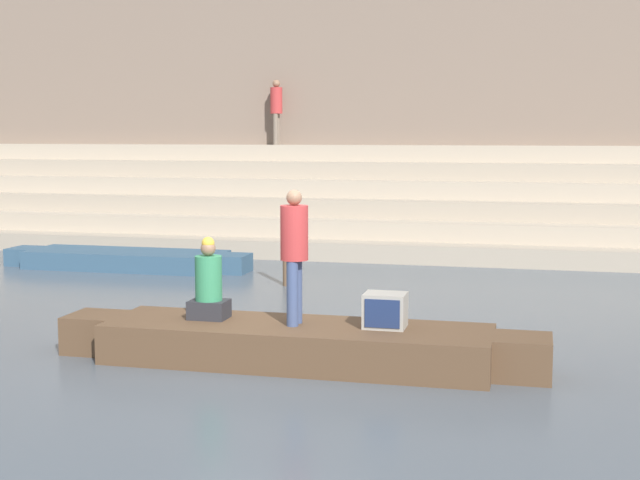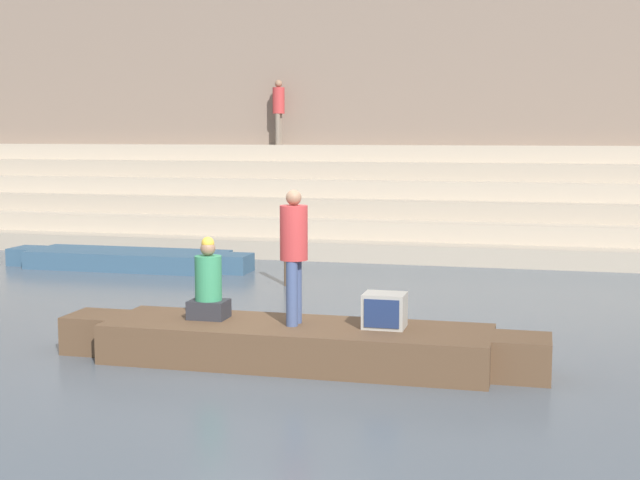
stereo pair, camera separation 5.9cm
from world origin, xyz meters
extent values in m
plane|color=#4C5660|center=(0.00, 0.00, 0.00)|extent=(120.00, 120.00, 0.00)
cube|color=tan|center=(0.00, 10.47, 0.21)|extent=(36.00, 4.20, 0.42)
cube|color=#B2A28D|center=(0.00, 10.82, 0.62)|extent=(36.00, 3.50, 0.42)
cube|color=tan|center=(0.00, 11.17, 1.04)|extent=(36.00, 2.80, 0.42)
cube|color=#B2A28D|center=(0.00, 11.52, 1.45)|extent=(36.00, 2.10, 0.42)
cube|color=tan|center=(0.00, 11.87, 1.87)|extent=(36.00, 1.40, 0.42)
cube|color=#B2A28D|center=(0.00, 12.22, 2.29)|extent=(36.00, 0.70, 0.42)
cube|color=#7F6B5B|center=(0.00, 13.17, 3.90)|extent=(34.20, 1.20, 7.79)
cube|color=#4C4037|center=(0.00, 12.55, 0.30)|extent=(34.20, 0.12, 0.60)
cube|color=brown|center=(0.45, -0.08, 0.24)|extent=(4.73, 1.31, 0.48)
cube|color=#2D2D2D|center=(0.45, -0.08, 0.46)|extent=(4.35, 1.21, 0.05)
cube|color=brown|center=(3.15, -0.08, 0.24)|extent=(0.66, 0.72, 0.48)
cube|color=brown|center=(-2.24, -0.08, 0.24)|extent=(0.66, 0.72, 0.48)
cylinder|color=olive|center=(-0.26, 0.68, 0.38)|extent=(2.91, 0.04, 0.04)
cylinder|color=#3D4C75|center=(0.43, 0.03, 0.88)|extent=(0.14, 0.14, 0.80)
cylinder|color=#3D4C75|center=(0.43, -0.16, 0.88)|extent=(0.14, 0.14, 0.80)
cylinder|color=#B23333|center=(0.43, -0.07, 1.61)|extent=(0.34, 0.34, 0.66)
sphere|color=#8C664C|center=(0.43, -0.07, 2.04)|extent=(0.19, 0.19, 0.19)
cube|color=#28282D|center=(-0.71, 0.02, 0.60)|extent=(0.47, 0.37, 0.23)
cylinder|color=#338456|center=(-0.71, 0.02, 1.00)|extent=(0.34, 0.34, 0.56)
sphere|color=#8C664C|center=(-0.71, 0.02, 1.37)|extent=(0.19, 0.19, 0.19)
sphere|color=gold|center=(-0.71, 0.02, 1.44)|extent=(0.16, 0.16, 0.16)
cube|color=#9E998E|center=(1.53, 0.03, 0.69)|extent=(0.50, 0.41, 0.42)
cube|color=navy|center=(1.53, -0.18, 0.69)|extent=(0.42, 0.02, 0.34)
cube|color=#33516B|center=(-5.03, 6.51, 0.18)|extent=(4.15, 1.34, 0.37)
cube|color=#993328|center=(-5.03, 6.51, 0.34)|extent=(3.82, 1.24, 0.05)
cube|color=#33516B|center=(-2.66, 6.51, 0.18)|extent=(0.58, 0.74, 0.37)
cube|color=#33516B|center=(-7.39, 6.51, 0.18)|extent=(0.58, 0.74, 0.37)
cylinder|color=brown|center=(-1.20, 5.26, 0.66)|extent=(0.13, 0.13, 1.31)
cylinder|color=#756656|center=(-3.45, 12.31, 2.90)|extent=(0.13, 0.13, 0.81)
cylinder|color=#756656|center=(-3.45, 12.14, 2.90)|extent=(0.13, 0.13, 0.81)
cylinder|color=#B23333|center=(-3.45, 12.22, 3.65)|extent=(0.31, 0.31, 0.68)
sphere|color=#8C664C|center=(-3.45, 12.22, 4.08)|extent=(0.19, 0.19, 0.19)
camera|label=1|loc=(3.27, -10.35, 2.81)|focal=50.00mm
camera|label=2|loc=(3.33, -10.33, 2.81)|focal=50.00mm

